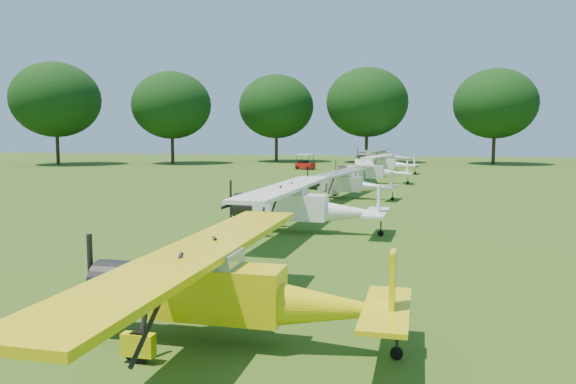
{
  "coord_description": "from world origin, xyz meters",
  "views": [
    {
      "loc": [
        4.68,
        -20.47,
        4.04
      ],
      "look_at": [
        -0.93,
        3.88,
        1.4
      ],
      "focal_mm": 35.0,
      "sensor_mm": 36.0,
      "label": 1
    }
  ],
  "objects_px": {
    "aircraft_4": "(347,182)",
    "aircraft_6": "(385,162)",
    "golf_cart": "(305,164)",
    "aircraft_7": "(384,155)",
    "aircraft_2": "(228,284)",
    "aircraft_5": "(370,170)",
    "aircraft_3": "(300,203)"
  },
  "relations": [
    {
      "from": "aircraft_4",
      "to": "aircraft_6",
      "type": "bearing_deg",
      "value": 95.55
    },
    {
      "from": "golf_cart",
      "to": "aircraft_7",
      "type": "bearing_deg",
      "value": 68.41
    },
    {
      "from": "aircraft_2",
      "to": "aircraft_6",
      "type": "relative_size",
      "value": 1.04
    },
    {
      "from": "golf_cart",
      "to": "aircraft_2",
      "type": "bearing_deg",
      "value": -58.07
    },
    {
      "from": "aircraft_6",
      "to": "aircraft_7",
      "type": "xyz_separation_m",
      "value": [
        -0.77,
        12.55,
        0.19
      ]
    },
    {
      "from": "aircraft_4",
      "to": "aircraft_7",
      "type": "bearing_deg",
      "value": 97.72
    },
    {
      "from": "aircraft_2",
      "to": "aircraft_5",
      "type": "height_order",
      "value": "aircraft_2"
    },
    {
      "from": "aircraft_3",
      "to": "aircraft_5",
      "type": "distance_m",
      "value": 23.1
    },
    {
      "from": "aircraft_3",
      "to": "aircraft_5",
      "type": "relative_size",
      "value": 1.09
    },
    {
      "from": "aircraft_3",
      "to": "golf_cart",
      "type": "relative_size",
      "value": 4.6
    },
    {
      "from": "aircraft_2",
      "to": "aircraft_4",
      "type": "xyz_separation_m",
      "value": [
        -0.72,
        24.5,
        -0.14
      ]
    },
    {
      "from": "aircraft_6",
      "to": "aircraft_4",
      "type": "bearing_deg",
      "value": -82.8
    },
    {
      "from": "aircraft_5",
      "to": "aircraft_7",
      "type": "relative_size",
      "value": 0.84
    },
    {
      "from": "aircraft_2",
      "to": "aircraft_3",
      "type": "xyz_separation_m",
      "value": [
        -1.13,
        12.2,
        0.03
      ]
    },
    {
      "from": "aircraft_3",
      "to": "aircraft_4",
      "type": "height_order",
      "value": "aircraft_3"
    },
    {
      "from": "aircraft_4",
      "to": "aircraft_3",
      "type": "bearing_deg",
      "value": -83.78
    },
    {
      "from": "aircraft_2",
      "to": "aircraft_7",
      "type": "bearing_deg",
      "value": 90.99
    },
    {
      "from": "aircraft_3",
      "to": "golf_cart",
      "type": "height_order",
      "value": "aircraft_3"
    },
    {
      "from": "aircraft_4",
      "to": "aircraft_5",
      "type": "height_order",
      "value": "aircraft_5"
    },
    {
      "from": "aircraft_4",
      "to": "aircraft_6",
      "type": "height_order",
      "value": "aircraft_6"
    },
    {
      "from": "aircraft_2",
      "to": "aircraft_7",
      "type": "relative_size",
      "value": 0.89
    },
    {
      "from": "aircraft_4",
      "to": "golf_cart",
      "type": "xyz_separation_m",
      "value": [
        -7.96,
        26.57,
        -0.47
      ]
    },
    {
      "from": "aircraft_7",
      "to": "golf_cart",
      "type": "distance_m",
      "value": 11.85
    },
    {
      "from": "aircraft_7",
      "to": "golf_cart",
      "type": "xyz_separation_m",
      "value": [
        -8.2,
        -8.53,
        -0.75
      ]
    },
    {
      "from": "aircraft_2",
      "to": "aircraft_6",
      "type": "distance_m",
      "value": 47.06
    },
    {
      "from": "aircraft_5",
      "to": "golf_cart",
      "type": "height_order",
      "value": "aircraft_5"
    },
    {
      "from": "aircraft_3",
      "to": "aircraft_5",
      "type": "bearing_deg",
      "value": 89.8
    },
    {
      "from": "aircraft_4",
      "to": "aircraft_7",
      "type": "distance_m",
      "value": 35.1
    },
    {
      "from": "aircraft_2",
      "to": "aircraft_5",
      "type": "xyz_separation_m",
      "value": [
        -0.19,
        35.28,
        -0.07
      ]
    },
    {
      "from": "aircraft_2",
      "to": "golf_cart",
      "type": "relative_size",
      "value": 4.47
    },
    {
      "from": "aircraft_3",
      "to": "aircraft_4",
      "type": "bearing_deg",
      "value": 90.22
    },
    {
      "from": "aircraft_5",
      "to": "golf_cart",
      "type": "bearing_deg",
      "value": 111.24
    }
  ]
}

